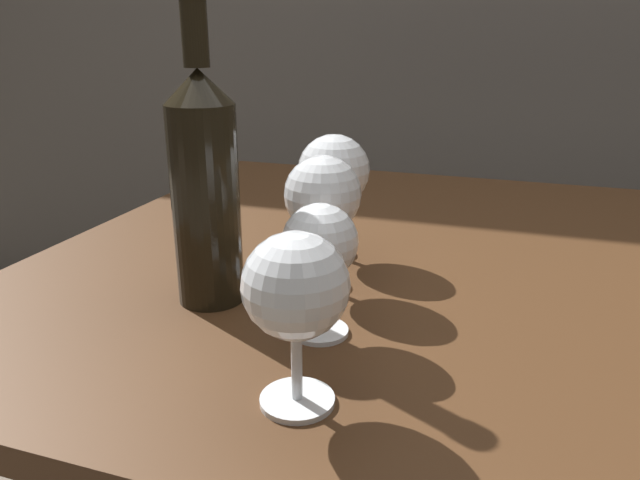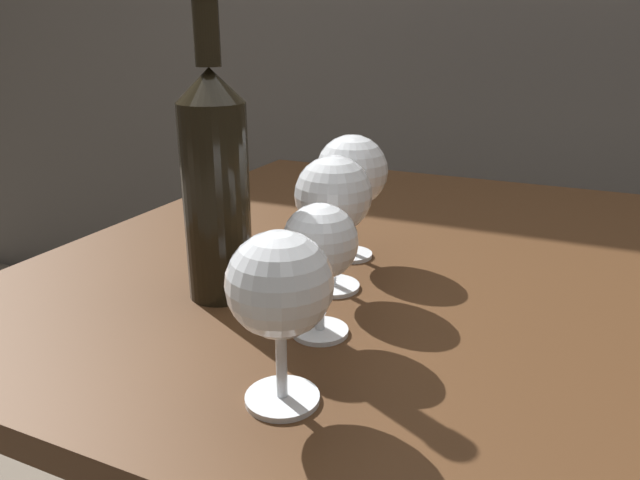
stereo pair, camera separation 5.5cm
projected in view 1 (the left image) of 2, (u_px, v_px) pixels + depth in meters
dining_table at (460, 329)px, 0.80m from camera, size 1.10×0.95×0.75m
wine_glass_pinot at (296, 290)px, 0.44m from camera, size 0.08×0.08×0.14m
wine_glass_empty at (320, 246)px, 0.56m from camera, size 0.07×0.07×0.13m
wine_glass_white at (323, 197)px, 0.65m from camera, size 0.09×0.09×0.16m
wine_glass_chardonnay at (334, 172)px, 0.75m from camera, size 0.09×0.09×0.16m
wine_bottle at (205, 184)px, 0.62m from camera, size 0.07×0.07×0.33m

